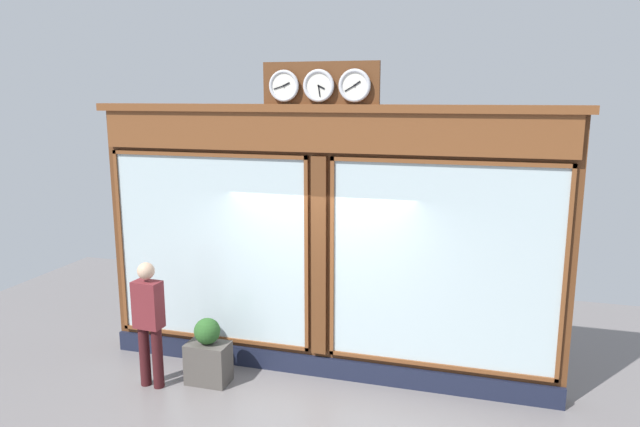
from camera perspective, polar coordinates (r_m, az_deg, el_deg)
shop_facade at (r=7.80m, az=0.26°, el=-2.84°), size 6.38×0.42×4.18m
pedestrian at (r=8.00m, az=-16.30°, el=-9.84°), size 0.37×0.24×1.69m
planter_box at (r=8.18m, az=-10.80°, el=-14.08°), size 0.56×0.36×0.55m
planter_shrub at (r=7.99m, az=-10.92°, el=-11.16°), size 0.35×0.35×0.35m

